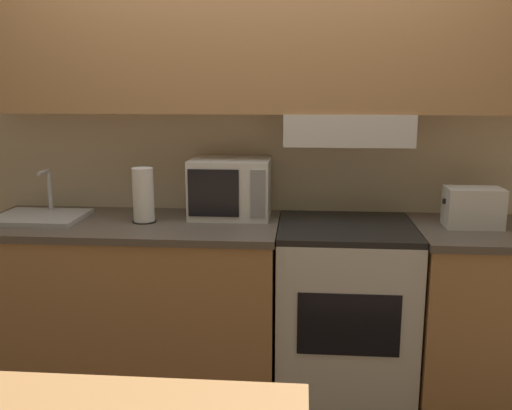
% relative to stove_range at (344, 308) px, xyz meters
% --- Properties ---
extents(ground_plane, '(16.00, 16.00, 0.00)m').
position_rel_stove_range_xyz_m(ground_plane, '(-0.49, 0.32, -0.45)').
color(ground_plane, '#4C3828').
extents(wall_back, '(5.21, 0.38, 2.55)m').
position_rel_stove_range_xyz_m(wall_back, '(-0.47, 0.26, 1.03)').
color(wall_back, beige).
rests_on(wall_back, ground_plane).
extents(lower_counter_main, '(1.56, 0.69, 0.90)m').
position_rel_stove_range_xyz_m(lower_counter_main, '(-1.13, -0.01, 0.00)').
color(lower_counter_main, tan).
rests_on(lower_counter_main, ground_plane).
extents(lower_counter_right_stub, '(0.58, 0.69, 0.90)m').
position_rel_stove_range_xyz_m(lower_counter_right_stub, '(0.64, -0.01, 0.00)').
color(lower_counter_right_stub, tan).
rests_on(lower_counter_right_stub, ground_plane).
extents(stove_range, '(0.68, 0.65, 0.90)m').
position_rel_stove_range_xyz_m(stove_range, '(0.00, 0.00, 0.00)').
color(stove_range, silver).
rests_on(stove_range, ground_plane).
extents(microwave, '(0.42, 0.33, 0.31)m').
position_rel_stove_range_xyz_m(microwave, '(-0.61, 0.15, 0.61)').
color(microwave, silver).
rests_on(microwave, lower_counter_main).
extents(toaster, '(0.29, 0.17, 0.20)m').
position_rel_stove_range_xyz_m(toaster, '(0.62, 0.01, 0.55)').
color(toaster, silver).
rests_on(toaster, lower_counter_right_stub).
extents(sink_basin, '(0.45, 0.36, 0.25)m').
position_rel_stove_range_xyz_m(sink_basin, '(-1.60, -0.01, 0.47)').
color(sink_basin, '#B7BABF').
rests_on(sink_basin, lower_counter_main).
extents(paper_towel_roll, '(0.12, 0.12, 0.28)m').
position_rel_stove_range_xyz_m(paper_towel_roll, '(-1.04, -0.02, 0.59)').
color(paper_towel_roll, black).
rests_on(paper_towel_roll, lower_counter_main).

